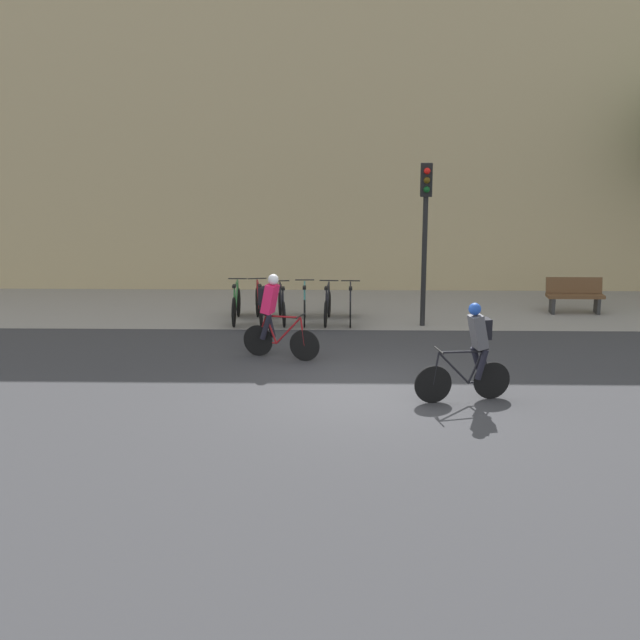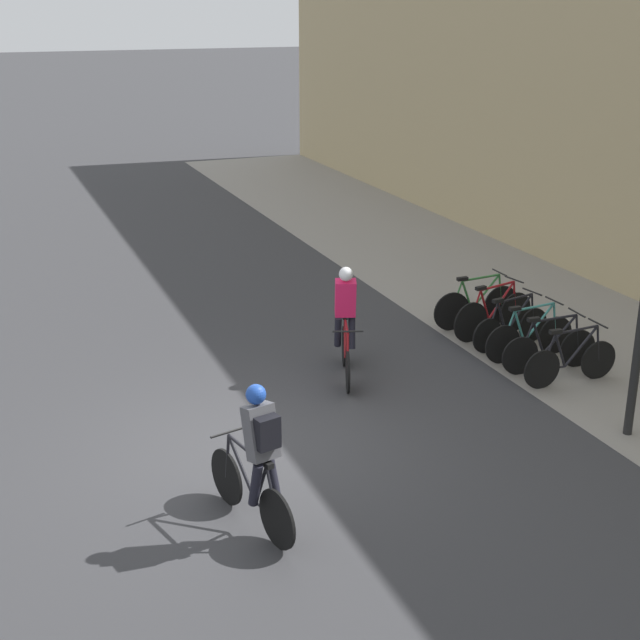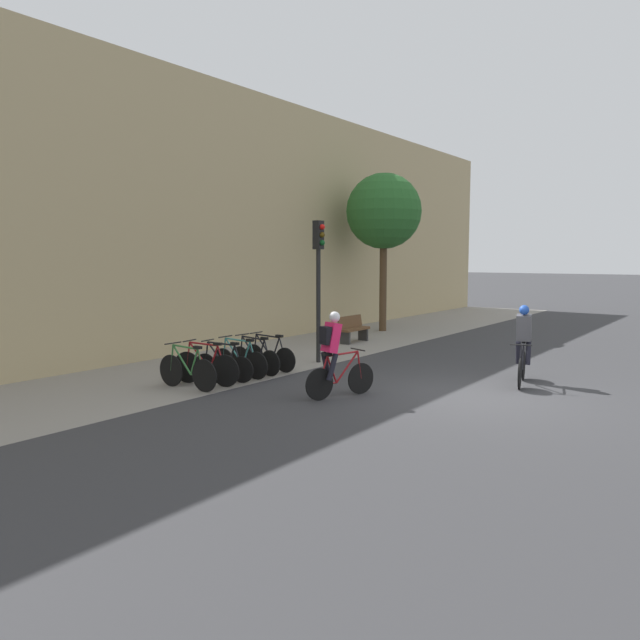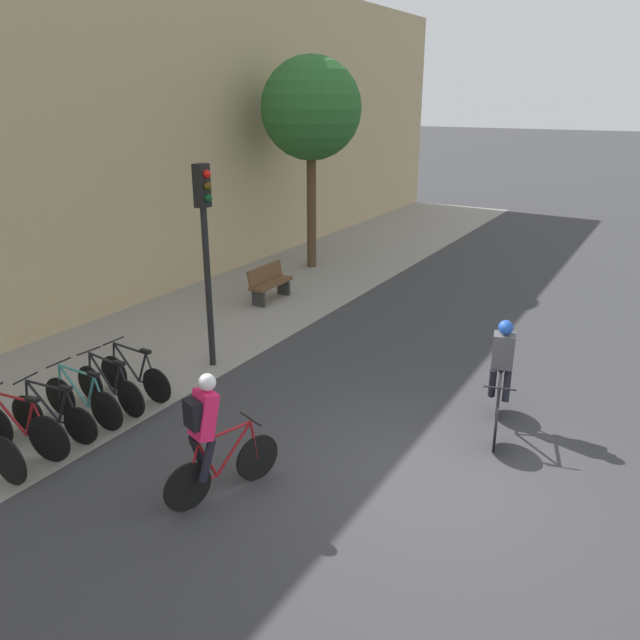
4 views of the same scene
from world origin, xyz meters
The scene contains 13 objects.
ground centered at (0.00, 0.00, 0.00)m, with size 200.00×200.00×0.00m, color #333335.
kerb_strip centered at (0.00, 6.75, 0.00)m, with size 44.00×4.50×0.01m, color gray.
building_facade centered at (0.00, 9.30, 4.11)m, with size 44.00×0.60×8.23m, color tan.
cyclist_pink centered at (-1.86, 2.20, 0.95)m, with size 1.61×0.68×1.77m.
cyclist_grey centered at (1.88, -0.44, 0.95)m, with size 1.74×0.59×1.78m.
parked_bike_0 centered at (-2.97, 5.27, 0.41)m, with size 0.46×1.74×0.99m.
parked_bike_1 centered at (-2.42, 5.27, 0.42)m, with size 0.47×1.73×0.99m.
parked_bike_2 centered at (-1.87, 5.26, 0.38)m, with size 0.46×1.62×0.94m.
parked_bike_3 centered at (-1.32, 5.27, 0.40)m, with size 0.46×1.70×0.96m.
parked_bike_4 centered at (-0.77, 5.26, 0.39)m, with size 0.46×1.67×0.95m.
parked_bike_5 centered at (-0.22, 5.26, 0.39)m, with size 0.46×1.66×0.95m.
traffic_light_pole centered at (1.49, 4.96, 2.64)m, with size 0.26×0.30×3.82m.
bench centered at (5.43, 6.33, 0.46)m, with size 1.41×0.44×0.89m.
Camera 1 is at (-0.53, -15.60, 5.20)m, focal length 50.00 mm.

